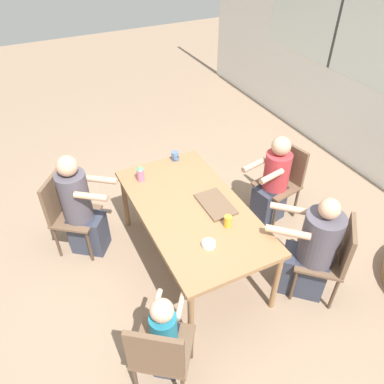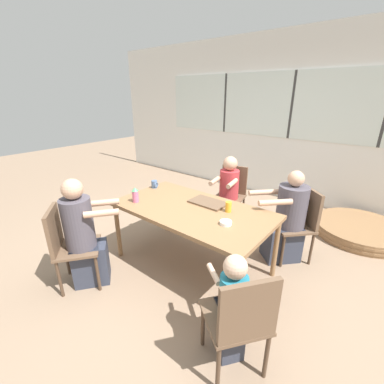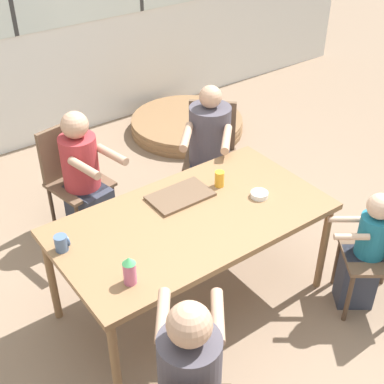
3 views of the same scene
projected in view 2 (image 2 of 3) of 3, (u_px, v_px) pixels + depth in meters
name	position (u px, v px, depth m)	size (l,w,h in m)	color
ground_plane	(192.00, 264.00, 2.93)	(16.00, 16.00, 0.00)	#8C725B
wall_back_with_windows	(291.00, 119.00, 4.36)	(8.40, 0.08, 2.80)	silver
dining_table	(192.00, 213.00, 2.70)	(1.67, 0.90, 0.71)	olive
chair_for_woman_green_shirt	(232.00, 190.00, 3.78)	(0.47, 0.47, 0.84)	brown
chair_for_man_blue_shirt	(301.00, 219.00, 2.91)	(0.57, 0.57, 0.84)	brown
chair_for_man_teal_shirt	(66.00, 241.00, 2.47)	(0.56, 0.56, 0.84)	brown
chair_for_toddler	(241.00, 318.00, 1.63)	(0.56, 0.56, 0.84)	brown
person_woman_green_shirt	(228.00, 195.00, 3.66)	(0.36, 0.54, 1.03)	#333847
person_man_blue_shirt	(287.00, 221.00, 2.90)	(0.63, 0.64, 1.07)	#333847
person_man_teal_shirt	(84.00, 238.00, 2.50)	(0.52, 0.57, 1.12)	#333847
person_toddler	(231.00, 309.00, 1.80)	(0.39, 0.36, 0.87)	#333847
food_tray_dark	(208.00, 202.00, 2.79)	(0.40, 0.24, 0.02)	brown
coffee_mug	(155.00, 184.00, 3.24)	(0.08, 0.07, 0.09)	slate
sippy_cup	(135.00, 195.00, 2.80)	(0.07, 0.07, 0.17)	#CC668C
juice_glass	(228.00, 207.00, 2.58)	(0.06, 0.06, 0.11)	gold
bowl_white_shallow	(226.00, 223.00, 2.34)	(0.11, 0.11, 0.03)	white
folded_table_stack	(360.00, 230.00, 3.53)	(1.16, 1.16, 0.15)	olive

